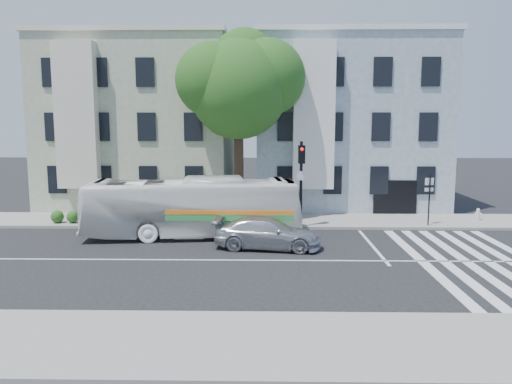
{
  "coord_description": "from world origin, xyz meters",
  "views": [
    {
      "loc": [
        1.55,
        -20.06,
        5.69
      ],
      "look_at": [
        1.1,
        3.29,
        2.4
      ],
      "focal_mm": 35.0,
      "sensor_mm": 36.0,
      "label": 1
    }
  ],
  "objects_px": {
    "bus": "(193,207)",
    "traffic_signal": "(301,173)",
    "fire_hydrant": "(478,214)",
    "sedan": "(268,233)"
  },
  "relations": [
    {
      "from": "traffic_signal",
      "to": "fire_hydrant",
      "type": "xyz_separation_m",
      "value": [
        10.23,
        2.13,
        -2.53
      ]
    },
    {
      "from": "traffic_signal",
      "to": "sedan",
      "type": "bearing_deg",
      "value": -127.94
    },
    {
      "from": "sedan",
      "to": "traffic_signal",
      "type": "height_order",
      "value": "traffic_signal"
    },
    {
      "from": "sedan",
      "to": "fire_hydrant",
      "type": "bearing_deg",
      "value": -55.87
    },
    {
      "from": "bus",
      "to": "traffic_signal",
      "type": "xyz_separation_m",
      "value": [
        5.48,
        1.72,
        1.54
      ]
    },
    {
      "from": "bus",
      "to": "traffic_signal",
      "type": "relative_size",
      "value": 2.28
    },
    {
      "from": "sedan",
      "to": "fire_hydrant",
      "type": "distance_m",
      "value": 13.44
    },
    {
      "from": "sedan",
      "to": "traffic_signal",
      "type": "relative_size",
      "value": 1.03
    },
    {
      "from": "fire_hydrant",
      "to": "sedan",
      "type": "bearing_deg",
      "value": -153.2
    },
    {
      "from": "bus",
      "to": "traffic_signal",
      "type": "distance_m",
      "value": 5.95
    }
  ]
}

